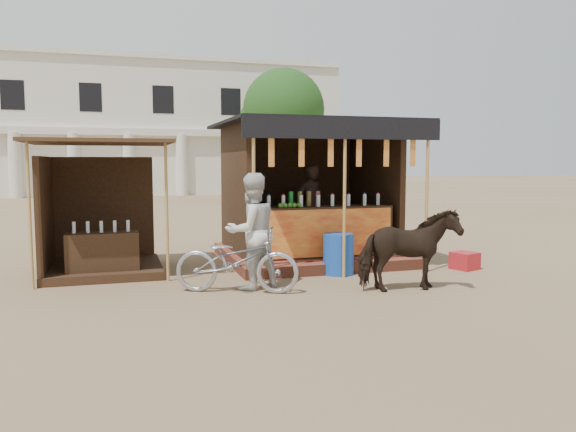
% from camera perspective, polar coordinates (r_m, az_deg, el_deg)
% --- Properties ---
extents(ground, '(120.00, 120.00, 0.00)m').
position_cam_1_polar(ground, '(8.10, 3.35, -8.83)').
color(ground, '#846B4C').
rests_on(ground, ground).
extents(main_stall, '(3.60, 3.61, 2.78)m').
position_cam_1_polar(main_stall, '(11.39, 2.24, 0.60)').
color(main_stall, brown).
rests_on(main_stall, ground).
extents(secondary_stall, '(2.40, 2.40, 2.38)m').
position_cam_1_polar(secondary_stall, '(10.66, -19.21, -1.00)').
color(secondary_stall, '#372414').
rests_on(secondary_stall, ground).
extents(cow, '(1.56, 0.78, 1.29)m').
position_cam_1_polar(cow, '(8.88, 12.13, -3.42)').
color(cow, black).
rests_on(cow, ground).
extents(motorbike, '(2.02, 1.35, 1.00)m').
position_cam_1_polar(motorbike, '(8.66, -5.23, -4.51)').
color(motorbike, '#9F9FA7').
rests_on(motorbike, ground).
extents(bystander, '(1.06, 0.93, 1.83)m').
position_cam_1_polar(bystander, '(8.86, -3.73, -1.55)').
color(bystander, silver).
rests_on(bystander, ground).
extents(blue_barrel, '(0.57, 0.57, 0.73)m').
position_cam_1_polar(blue_barrel, '(10.07, 5.14, -3.87)').
color(blue_barrel, '#1748AF').
rests_on(blue_barrel, ground).
extents(red_crate, '(0.52, 0.53, 0.32)m').
position_cam_1_polar(red_crate, '(11.04, 17.50, -4.36)').
color(red_crate, '#AB1C22').
rests_on(red_crate, ground).
extents(cooler, '(0.74, 0.61, 0.46)m').
position_cam_1_polar(cooler, '(11.30, 11.36, -3.61)').
color(cooler, '#1C7F33').
rests_on(cooler, ground).
extents(background_building, '(26.00, 7.45, 8.18)m').
position_cam_1_polar(background_building, '(37.36, -16.03, 8.38)').
color(background_building, silver).
rests_on(background_building, ground).
extents(tree, '(4.50, 4.40, 7.00)m').
position_cam_1_polar(tree, '(30.82, -0.86, 10.45)').
color(tree, '#382314').
rests_on(tree, ground).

